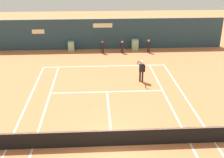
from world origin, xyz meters
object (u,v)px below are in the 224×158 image
object	(u,v)px
ball_kid_centre_post	(149,45)
tennis_ball_by_sideline	(89,106)
ball_kid_right_post	(102,46)
player_on_baseline	(141,70)
ball_kid_left_post	(122,46)

from	to	relation	value
ball_kid_centre_post	tennis_ball_by_sideline	size ratio (longest dim) A/B	19.44
ball_kid_right_post	tennis_ball_by_sideline	size ratio (longest dim) A/B	18.54
player_on_baseline	ball_kid_centre_post	distance (m)	7.52
ball_kid_left_post	tennis_ball_by_sideline	world-z (taller)	ball_kid_left_post
ball_kid_left_post	tennis_ball_by_sideline	size ratio (longest dim) A/B	18.15
player_on_baseline	ball_kid_left_post	xyz separation A→B (m)	(-0.80, 7.29, -0.29)
player_on_baseline	ball_kid_centre_post	xyz separation A→B (m)	(1.84, 7.29, -0.24)
player_on_baseline	ball_kid_centre_post	bearing A→B (deg)	-97.95
ball_kid_right_post	ball_kid_left_post	bearing A→B (deg)	179.39
ball_kid_right_post	player_on_baseline	bearing A→B (deg)	110.05
ball_kid_centre_post	ball_kid_right_post	distance (m)	4.59
player_on_baseline	ball_kid_right_post	distance (m)	7.80
player_on_baseline	ball_kid_centre_post	world-z (taller)	player_on_baseline
ball_kid_left_post	ball_kid_centre_post	distance (m)	2.64
player_on_baseline	ball_kid_right_post	xyz separation A→B (m)	(-2.75, 7.29, -0.27)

